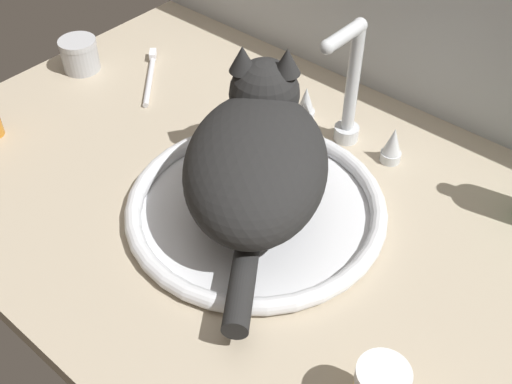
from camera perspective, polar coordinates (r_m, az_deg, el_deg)
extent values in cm
cube|color=#B7A88E|center=(92.18, -0.38, -1.24)|extent=(108.12, 70.34, 3.00)
cube|color=#B2B7BC|center=(108.37, 12.75, 14.66)|extent=(108.12, 2.40, 31.86)
torus|color=white|center=(88.21, 0.00, -1.32)|extent=(36.86, 36.86, 2.39)
cylinder|color=white|center=(88.84, 0.00, -1.73)|extent=(33.27, 33.27, 0.60)
cylinder|color=silver|center=(101.91, 8.21, 5.35)|extent=(4.00, 4.00, 2.33)
cylinder|color=silver|center=(96.10, 8.81, 10.08)|extent=(2.00, 2.00, 17.82)
sphere|color=silver|center=(91.58, 9.42, 14.73)|extent=(2.20, 2.20, 2.20)
cylinder|color=silver|center=(88.68, 7.99, 13.88)|extent=(2.00, 7.74, 2.00)
sphere|color=silver|center=(85.84, 6.48, 12.97)|extent=(2.10, 2.10, 2.10)
cylinder|color=silver|center=(105.73, 4.49, 7.04)|extent=(3.20, 3.20, 1.60)
cone|color=silver|center=(103.95, 4.58, 8.39)|extent=(2.88, 2.88, 4.50)
cylinder|color=silver|center=(99.10, 12.12, 3.19)|extent=(3.20, 3.20, 1.60)
cone|color=silver|center=(97.21, 12.38, 4.56)|extent=(2.88, 2.88, 4.50)
ellipsoid|color=black|center=(82.93, 0.00, 2.49)|extent=(31.87, 34.21, 13.14)
sphere|color=black|center=(89.69, 0.77, 8.96)|extent=(10.15, 10.15, 10.15)
cone|color=black|center=(87.01, -1.24, 12.04)|extent=(3.86, 3.86, 3.81)
cone|color=black|center=(86.55, 2.85, 11.81)|extent=(3.86, 3.86, 3.81)
ellipsoid|color=silver|center=(93.40, 0.99, 9.76)|extent=(5.24, 4.93, 3.25)
ellipsoid|color=silver|center=(91.03, 0.66, 6.25)|extent=(13.16, 12.52, 7.23)
cylinder|color=black|center=(75.29, -1.32, -8.55)|extent=(9.97, 12.41, 3.20)
cylinder|color=#B2B5BA|center=(121.60, -15.70, 11.73)|extent=(6.68, 6.68, 4.94)
cylinder|color=silver|center=(120.15, -15.97, 12.92)|extent=(6.82, 6.82, 1.00)
cylinder|color=white|center=(66.50, 11.50, -16.12)|extent=(5.68, 5.68, 1.68)
cylinder|color=silver|center=(115.53, -9.68, 9.83)|extent=(10.47, 11.20, 1.00)
cube|color=white|center=(122.33, -9.36, 12.26)|extent=(2.65, 2.72, 1.20)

